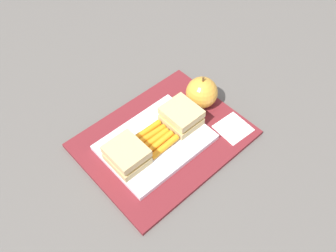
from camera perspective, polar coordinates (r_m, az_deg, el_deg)
name	(u,v)px	position (r m, az deg, el deg)	size (l,w,h in m)	color
ground_plane	(164,140)	(0.82, -0.65, -2.29)	(2.40, 2.40, 0.00)	#56514C
lunchbag_mat	(164,139)	(0.81, -0.65, -2.08)	(0.36, 0.28, 0.01)	maroon
food_tray	(156,142)	(0.80, -1.99, -2.59)	(0.23, 0.17, 0.01)	white
sandwich_half_left	(127,155)	(0.75, -6.56, -4.59)	(0.07, 0.08, 0.04)	tan
sandwich_half_right	(181,116)	(0.81, 2.12, 1.61)	(0.07, 0.08, 0.04)	tan
carrot_sticks_bundle	(155,139)	(0.79, -2.02, -2.05)	(0.08, 0.07, 0.02)	orange
apple	(202,93)	(0.85, 5.39, 5.31)	(0.08, 0.08, 0.09)	gold
paper_napkin	(233,128)	(0.84, 10.30, -0.36)	(0.07, 0.07, 0.00)	white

